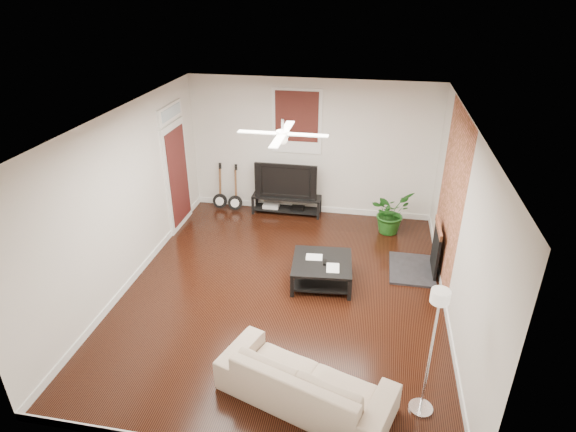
% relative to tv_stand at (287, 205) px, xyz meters
% --- Properties ---
extents(room, '(5.01, 6.01, 2.81)m').
position_rel_tv_stand_xyz_m(room, '(0.47, -2.78, 1.20)').
color(room, black).
rests_on(room, ground).
extents(brick_accent, '(0.02, 2.20, 2.80)m').
position_rel_tv_stand_xyz_m(brick_accent, '(2.96, -1.78, 1.20)').
color(brick_accent, brown).
rests_on(brick_accent, floor).
extents(fireplace, '(0.80, 1.10, 0.92)m').
position_rel_tv_stand_xyz_m(fireplace, '(2.67, -1.78, 0.26)').
color(fireplace, black).
rests_on(fireplace, floor).
extents(window_back, '(1.00, 0.06, 1.30)m').
position_rel_tv_stand_xyz_m(window_back, '(0.17, 0.19, 1.75)').
color(window_back, '#36150E').
rests_on(window_back, wall_back).
extents(door_left, '(0.08, 1.00, 2.50)m').
position_rel_tv_stand_xyz_m(door_left, '(-1.99, -0.88, 1.05)').
color(door_left, white).
rests_on(door_left, wall_left).
extents(tv_stand, '(1.44, 0.38, 0.40)m').
position_rel_tv_stand_xyz_m(tv_stand, '(0.00, 0.00, 0.00)').
color(tv_stand, black).
rests_on(tv_stand, floor).
extents(tv, '(1.29, 0.17, 0.74)m').
position_rel_tv_stand_xyz_m(tv, '(-0.00, 0.02, 0.57)').
color(tv, black).
rests_on(tv, tv_stand).
extents(coffee_table, '(1.03, 1.03, 0.40)m').
position_rel_tv_stand_xyz_m(coffee_table, '(1.04, -2.41, -0.00)').
color(coffee_table, black).
rests_on(coffee_table, floor).
extents(sofa, '(2.22, 1.43, 0.60)m').
position_rel_tv_stand_xyz_m(sofa, '(1.14, -4.88, 0.10)').
color(sofa, tan).
rests_on(sofa, floor).
extents(floor_lamp, '(0.35, 0.35, 1.69)m').
position_rel_tv_stand_xyz_m(floor_lamp, '(2.49, -4.78, 0.64)').
color(floor_lamp, silver).
rests_on(floor_lamp, floor).
extents(potted_plant, '(1.00, 1.01, 0.85)m').
position_rel_tv_stand_xyz_m(potted_plant, '(2.13, -0.43, 0.22)').
color(potted_plant, '#1B5317').
rests_on(potted_plant, floor).
extents(guitar_left, '(0.33, 0.25, 1.00)m').
position_rel_tv_stand_xyz_m(guitar_left, '(-1.46, -0.03, 0.30)').
color(guitar_left, black).
rests_on(guitar_left, floor).
extents(guitar_right, '(0.35, 0.28, 1.00)m').
position_rel_tv_stand_xyz_m(guitar_right, '(-1.11, -0.06, 0.30)').
color(guitar_right, black).
rests_on(guitar_right, floor).
extents(ceiling_fan, '(1.24, 1.24, 0.32)m').
position_rel_tv_stand_xyz_m(ceiling_fan, '(0.47, -2.78, 2.40)').
color(ceiling_fan, white).
rests_on(ceiling_fan, ceiling).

